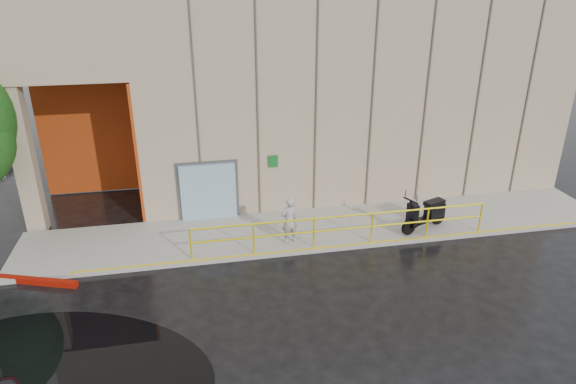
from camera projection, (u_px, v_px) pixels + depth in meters
The scene contains 8 objects.
ground at pixel (216, 326), 12.87m from camera, with size 120.00×120.00×0.00m, color black.
sidewalk at pixel (324, 228), 17.60m from camera, with size 20.00×3.00×0.15m, color gray.
building at pixel (313, 72), 21.99m from camera, with size 20.00×10.17×8.00m.
guardrail at pixel (343, 230), 16.19m from camera, with size 9.56×0.06×1.03m.
person at pixel (289, 220), 16.24m from camera, with size 0.56×0.37×1.55m, color #A0A0A4.
scooter at pixel (426, 205), 17.04m from camera, with size 2.01×1.31×1.52m.
red_curb at pixel (37, 281), 14.56m from camera, with size 2.40×0.18×0.18m, color #820D03.
puddle at pixel (61, 373), 11.36m from camera, with size 7.01×4.32×0.01m, color black.
Camera 1 is at (-0.25, -10.62, 8.20)m, focal length 32.00 mm.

